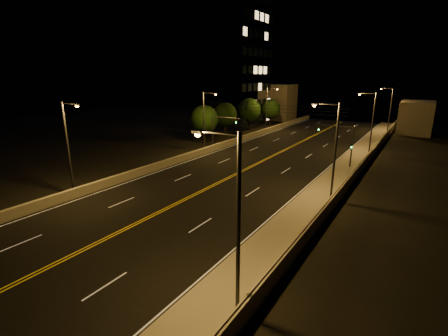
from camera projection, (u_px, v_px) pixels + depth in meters
The scene contains 25 objects.
ground at pixel (34, 274), 19.15m from camera, with size 160.00×160.00×0.00m, color black.
road at pixel (218, 183), 35.47m from camera, with size 18.00×120.00×0.02m, color black.
sidewalk at pixel (316, 201), 29.93m from camera, with size 3.60×120.00×0.30m, color gray.
curb at pixel (297, 198), 30.91m from camera, with size 0.14×120.00×0.15m, color gray.
parapet_wall at pixel (335, 198), 28.92m from camera, with size 0.30×120.00×1.00m, color #9F9784.
jersey_barrier at pixel (155, 167), 40.07m from camera, with size 0.45×120.00×0.94m, color #9F9784.
distant_building_right at pixel (416, 117), 65.75m from camera, with size 6.00×10.00×6.39m, color slate.
distant_building_left at pixel (278, 102), 86.38m from camera, with size 8.00×8.00×9.21m, color slate.
parapet_rail at pixel (336, 192), 28.77m from camera, with size 0.06×0.06×120.00m, color black.
lane_markings at pixel (218, 183), 35.41m from camera, with size 17.32×116.00×0.00m.
streetlight_0 at pixel (233, 214), 14.74m from camera, with size 2.55×0.28×9.06m.
streetlight_1 at pixel (333, 146), 29.19m from camera, with size 2.55×0.28×9.06m.
streetlight_2 at pixel (371, 119), 46.93m from camera, with size 2.55×0.28×9.06m.
streetlight_3 at pixel (389, 107), 66.03m from camera, with size 2.55×0.28×9.06m.
streetlight_4 at pixel (69, 143), 30.52m from camera, with size 2.55×0.28×9.06m.
streetlight_5 at pixel (205, 118), 48.70m from camera, with size 2.55×0.28×9.06m.
streetlight_6 at pixel (268, 106), 67.00m from camera, with size 2.55×0.28×9.06m.
traffic_signal_right at pixel (343, 141), 40.53m from camera, with size 5.11×0.31×5.45m.
traffic_signal_left at pixel (218, 128), 50.02m from camera, with size 5.11×0.31×5.45m.
overhead_wires at pixel (258, 108), 41.20m from camera, with size 22.00×0.03×0.83m.
building_tower at pixel (211, 62), 74.38m from camera, with size 24.00×15.00×29.73m.
tree_0 at pixel (204, 119), 55.68m from camera, with size 4.83×4.83×6.54m.
tree_1 at pixel (225, 114), 64.19m from camera, with size 4.62×4.62×6.27m.
tree_2 at pixel (249, 110), 69.25m from camera, with size 5.03×5.03×6.82m.
tree_3 at pixel (270, 109), 75.16m from camera, with size 4.57×4.57×6.19m.
Camera 1 is at (18.37, -8.23, 11.29)m, focal length 26.00 mm.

